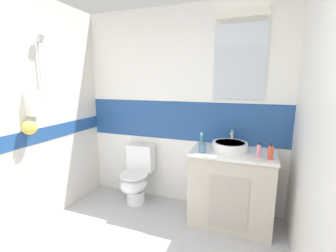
# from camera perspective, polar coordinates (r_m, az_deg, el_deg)

# --- Properties ---
(wall_back_tiled) EXTENTS (3.20, 0.20, 2.50)m
(wall_back_tiled) POSITION_cam_1_polar(r_m,az_deg,el_deg) (2.99, 3.63, 4.47)
(wall_back_tiled) COLOR white
(wall_back_tiled) RESTS_ON ground_plane
(wall_left_shower_alcove) EXTENTS (0.26, 3.48, 2.50)m
(wall_left_shower_alcove) POSITION_cam_1_polar(r_m,az_deg,el_deg) (2.76, -33.54, 1.82)
(wall_left_shower_alcove) COLOR silver
(wall_left_shower_alcove) RESTS_ON ground_plane
(vanity_cabinet) EXTENTS (0.89, 0.58, 0.85)m
(vanity_cabinet) POSITION_cam_1_polar(r_m,az_deg,el_deg) (2.79, 15.30, -14.36)
(vanity_cabinet) COLOR beige
(vanity_cabinet) RESTS_ON ground_plane
(sink_basin) EXTENTS (0.38, 0.43, 0.20)m
(sink_basin) POSITION_cam_1_polar(r_m,az_deg,el_deg) (2.63, 15.03, -4.81)
(sink_basin) COLOR white
(sink_basin) RESTS_ON vanity_cabinet
(toilet) EXTENTS (0.37, 0.50, 0.78)m
(toilet) POSITION_cam_1_polar(r_m,az_deg,el_deg) (3.16, -7.75, -12.23)
(toilet) COLOR white
(toilet) RESTS_ON ground_plane
(toothbrush_cup) EXTENTS (0.08, 0.08, 0.22)m
(toothbrush_cup) POSITION_cam_1_polar(r_m,az_deg,el_deg) (2.51, 8.50, -5.23)
(toothbrush_cup) COLOR #4C7299
(toothbrush_cup) RESTS_ON vanity_cabinet
(soap_dispenser) EXTENTS (0.05, 0.05, 0.17)m
(soap_dispenser) POSITION_cam_1_polar(r_m,az_deg,el_deg) (2.47, 24.03, -6.05)
(soap_dispenser) COLOR #D84C33
(soap_dispenser) RESTS_ON vanity_cabinet
(deodorant_spray_can) EXTENTS (0.04, 0.04, 0.16)m
(deodorant_spray_can) POSITION_cam_1_polar(r_m,az_deg,el_deg) (2.48, 21.47, -5.67)
(deodorant_spray_can) COLOR pink
(deodorant_spray_can) RESTS_ON vanity_cabinet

